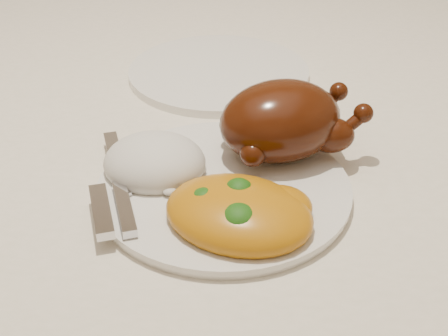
{
  "coord_description": "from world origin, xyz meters",
  "views": [
    {
      "loc": [
        0.15,
        -0.66,
        1.13
      ],
      "look_at": [
        0.15,
        -0.16,
        0.8
      ],
      "focal_mm": 50.0,
      "sensor_mm": 36.0,
      "label": 1
    }
  ],
  "objects_px": {
    "dining_table": "(113,187)",
    "dinner_plate": "(224,189)",
    "roast_chicken": "(284,120)",
    "side_plate": "(219,72)"
  },
  "relations": [
    {
      "from": "dining_table",
      "to": "side_plate",
      "type": "xyz_separation_m",
      "value": [
        0.14,
        0.12,
        0.11
      ]
    },
    {
      "from": "dinner_plate",
      "to": "side_plate",
      "type": "distance_m",
      "value": 0.27
    },
    {
      "from": "roast_chicken",
      "to": "dinner_plate",
      "type": "bearing_deg",
      "value": -155.59
    },
    {
      "from": "dinner_plate",
      "to": "side_plate",
      "type": "bearing_deg",
      "value": 92.32
    },
    {
      "from": "dining_table",
      "to": "dinner_plate",
      "type": "distance_m",
      "value": 0.24
    },
    {
      "from": "dinner_plate",
      "to": "roast_chicken",
      "type": "height_order",
      "value": "roast_chicken"
    },
    {
      "from": "dining_table",
      "to": "dinner_plate",
      "type": "height_order",
      "value": "dinner_plate"
    },
    {
      "from": "dining_table",
      "to": "side_plate",
      "type": "distance_m",
      "value": 0.21
    },
    {
      "from": "dining_table",
      "to": "roast_chicken",
      "type": "distance_m",
      "value": 0.27
    },
    {
      "from": "dining_table",
      "to": "roast_chicken",
      "type": "height_order",
      "value": "roast_chicken"
    }
  ]
}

